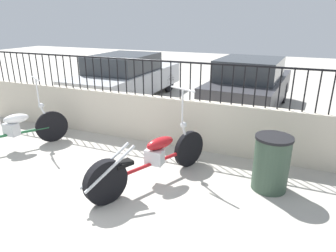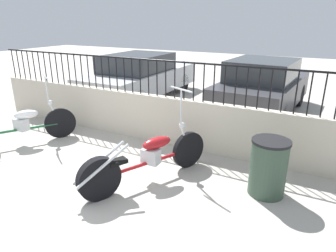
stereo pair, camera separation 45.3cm
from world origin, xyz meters
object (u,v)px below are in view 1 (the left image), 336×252
Objects in this scene: car_dark_grey at (249,85)px; trash_bin at (271,163)px; car_silver at (127,77)px; motorcycle_green at (3,132)px; motorcycle_red at (146,162)px.

trash_bin is at bearing -162.76° from car_dark_grey.
trash_bin is at bearing -129.25° from car_silver.
motorcycle_green is at bearing -173.17° from trash_bin.
motorcycle_green is at bearing 178.55° from car_silver.
motorcycle_green is 0.50× the size of car_dark_grey.
trash_bin is at bearing -51.12° from motorcycle_green.
motorcycle_green is 0.44× the size of car_silver.
car_dark_grey reaches higher than motorcycle_green.
trash_bin is 4.28m from car_dark_grey.
car_dark_grey reaches higher than car_silver.
car_silver is at bearing 140.48° from trash_bin.
car_silver is (-4.75, 3.92, 0.28)m from trash_bin.
motorcycle_green is 4.51m from car_silver.
motorcycle_red is 4.86m from car_dark_grey.
car_dark_grey is at bearing 15.21° from motorcycle_red.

